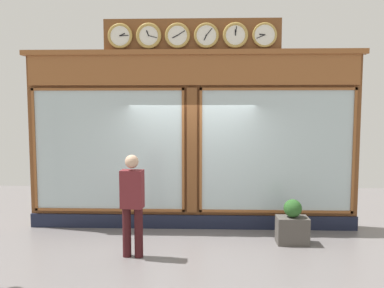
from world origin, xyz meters
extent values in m
cube|color=brown|center=(0.00, -0.15, 1.74)|extent=(6.62, 0.30, 3.47)
cube|color=#191E33|center=(0.00, 0.02, 0.14)|extent=(6.62, 0.08, 0.28)
cube|color=brown|center=(0.00, 0.04, 3.18)|extent=(6.49, 0.08, 0.59)
cube|color=brown|center=(0.00, 0.02, 3.52)|extent=(6.75, 0.20, 0.10)
cube|color=silver|center=(-1.68, 0.01, 1.59)|extent=(2.96, 0.02, 2.39)
cube|color=brown|center=(-1.68, 0.04, 2.81)|extent=(3.06, 0.04, 0.05)
cube|color=brown|center=(-1.68, 0.04, 0.37)|extent=(3.06, 0.04, 0.05)
cube|color=brown|center=(-3.18, 0.04, 1.59)|extent=(0.05, 0.04, 2.49)
cube|color=brown|center=(-0.18, 0.04, 1.59)|extent=(0.05, 0.04, 2.49)
cube|color=silver|center=(1.68, 0.01, 1.59)|extent=(2.96, 0.02, 2.39)
cube|color=brown|center=(1.68, 0.04, 2.81)|extent=(3.06, 0.04, 0.05)
cube|color=brown|center=(1.68, 0.04, 0.37)|extent=(3.06, 0.04, 0.05)
cube|color=brown|center=(3.18, 0.04, 1.59)|extent=(0.05, 0.04, 2.49)
cube|color=brown|center=(0.18, 0.04, 1.59)|extent=(0.05, 0.04, 2.49)
cube|color=brown|center=(0.00, 0.03, 1.59)|extent=(0.20, 0.10, 2.49)
cube|color=brown|center=(0.00, -0.02, 3.84)|extent=(3.47, 0.06, 0.67)
cylinder|color=white|center=(-1.40, 0.06, 3.84)|extent=(0.40, 0.02, 0.40)
torus|color=#B79347|center=(-1.40, 0.06, 3.84)|extent=(0.48, 0.05, 0.48)
cube|color=black|center=(-1.35, 0.07, 3.85)|extent=(0.11, 0.01, 0.03)
cube|color=black|center=(-1.32, 0.07, 3.81)|extent=(0.16, 0.01, 0.08)
sphere|color=black|center=(-1.40, 0.08, 3.84)|extent=(0.02, 0.02, 0.02)
cylinder|color=white|center=(-0.84, 0.06, 3.84)|extent=(0.40, 0.02, 0.40)
torus|color=#B79347|center=(-0.84, 0.06, 3.84)|extent=(0.49, 0.06, 0.49)
cube|color=black|center=(-0.84, 0.07, 3.89)|extent=(0.02, 0.01, 0.11)
cube|color=black|center=(-0.85, 0.07, 3.92)|extent=(0.03, 0.01, 0.17)
sphere|color=black|center=(-0.84, 0.08, 3.84)|extent=(0.02, 0.02, 0.02)
cylinder|color=white|center=(-0.28, 0.06, 3.84)|extent=(0.40, 0.02, 0.40)
torus|color=#B79347|center=(-0.28, 0.06, 3.84)|extent=(0.48, 0.05, 0.48)
cube|color=black|center=(-0.26, 0.07, 3.79)|extent=(0.06, 0.01, 0.11)
cube|color=black|center=(-0.33, 0.07, 3.90)|extent=(0.12, 0.01, 0.14)
sphere|color=black|center=(-0.28, 0.08, 3.84)|extent=(0.02, 0.02, 0.02)
cylinder|color=white|center=(0.28, 0.06, 3.84)|extent=(0.40, 0.02, 0.40)
torus|color=#B79347|center=(0.28, 0.06, 3.84)|extent=(0.49, 0.06, 0.49)
cube|color=black|center=(0.33, 0.07, 3.82)|extent=(0.10, 0.01, 0.06)
cube|color=black|center=(0.21, 0.07, 3.88)|extent=(0.15, 0.01, 0.10)
sphere|color=black|center=(0.28, 0.08, 3.84)|extent=(0.02, 0.02, 0.02)
cylinder|color=white|center=(0.84, 0.06, 3.84)|extent=(0.40, 0.02, 0.40)
torus|color=#B79347|center=(0.84, 0.06, 3.84)|extent=(0.50, 0.07, 0.50)
cube|color=black|center=(0.86, 0.07, 3.89)|extent=(0.06, 0.01, 0.11)
cube|color=black|center=(0.76, 0.07, 3.82)|extent=(0.17, 0.01, 0.05)
sphere|color=black|center=(0.84, 0.08, 3.84)|extent=(0.02, 0.02, 0.02)
cylinder|color=white|center=(1.40, 0.06, 3.84)|extent=(0.40, 0.02, 0.40)
torus|color=#B79347|center=(1.40, 0.06, 3.84)|extent=(0.49, 0.06, 0.49)
cube|color=black|center=(1.35, 0.07, 3.86)|extent=(0.11, 0.01, 0.06)
cube|color=black|center=(1.32, 0.07, 3.84)|extent=(0.17, 0.01, 0.02)
sphere|color=black|center=(1.40, 0.08, 3.84)|extent=(0.02, 0.02, 0.02)
cylinder|color=#3A1316|center=(1.02, 1.56, 0.41)|extent=(0.14, 0.14, 0.82)
cylinder|color=#3A1316|center=(0.82, 1.58, 0.41)|extent=(0.14, 0.14, 0.82)
cube|color=maroon|center=(0.92, 1.57, 1.13)|extent=(0.38, 0.25, 0.62)
sphere|color=tan|center=(0.92, 1.57, 1.58)|extent=(0.22, 0.22, 0.22)
cube|color=#4C4742|center=(-1.84, 0.84, 0.24)|extent=(0.56, 0.36, 0.49)
sphere|color=#285623|center=(-1.84, 0.84, 0.65)|extent=(0.32, 0.32, 0.32)
camera|label=1|loc=(-0.28, 7.80, 2.44)|focal=36.73mm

